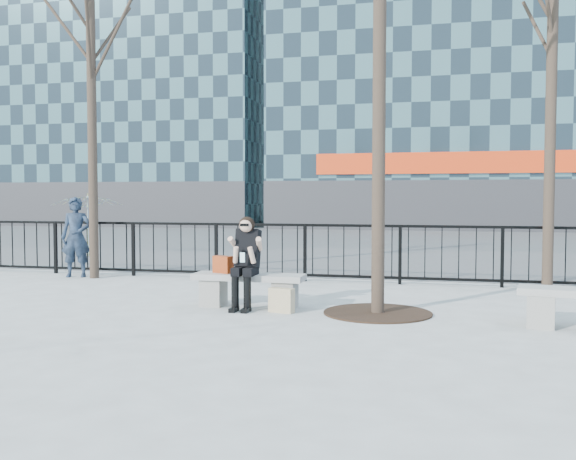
# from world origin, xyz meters

# --- Properties ---
(ground) EXTENTS (120.00, 120.00, 0.00)m
(ground) POSITION_xyz_m (0.00, 0.00, 0.00)
(ground) COLOR gray
(ground) RESTS_ON ground
(street_surface) EXTENTS (60.00, 23.00, 0.01)m
(street_surface) POSITION_xyz_m (0.00, 15.00, 0.00)
(street_surface) COLOR #474747
(street_surface) RESTS_ON ground
(railing) EXTENTS (14.00, 0.06, 1.10)m
(railing) POSITION_xyz_m (0.00, 3.00, 0.55)
(railing) COLOR black
(railing) RESTS_ON ground
(building_left) EXTENTS (16.20, 10.20, 22.60)m
(building_left) POSITION_xyz_m (-15.00, 27.00, 11.30)
(building_left) COLOR slate
(building_left) RESTS_ON ground
(tree_left) EXTENTS (2.80, 2.80, 6.50)m
(tree_left) POSITION_xyz_m (-4.00, 2.50, 4.86)
(tree_left) COLOR black
(tree_left) RESTS_ON ground
(tree_grate) EXTENTS (1.50, 1.50, 0.02)m
(tree_grate) POSITION_xyz_m (1.90, -0.10, 0.01)
(tree_grate) COLOR black
(tree_grate) RESTS_ON ground
(bench_main) EXTENTS (1.65, 0.46, 0.49)m
(bench_main) POSITION_xyz_m (0.00, 0.00, 0.30)
(bench_main) COLOR slate
(bench_main) RESTS_ON ground
(seated_woman) EXTENTS (0.50, 0.64, 1.34)m
(seated_woman) POSITION_xyz_m (0.00, -0.16, 0.67)
(seated_woman) COLOR black
(seated_woman) RESTS_ON ground
(handbag) EXTENTS (0.34, 0.26, 0.25)m
(handbag) POSITION_xyz_m (-0.40, 0.02, 0.62)
(handbag) COLOR #943312
(handbag) RESTS_ON bench_main
(shopping_bag) EXTENTS (0.38, 0.23, 0.34)m
(shopping_bag) POSITION_xyz_m (0.58, -0.32, 0.17)
(shopping_bag) COLOR #CDB691
(shopping_bag) RESTS_ON ground
(standing_man) EXTENTS (0.68, 0.54, 1.62)m
(standing_man) POSITION_xyz_m (-4.43, 2.55, 0.81)
(standing_man) COLOR black
(standing_man) RESTS_ON ground
(vendor_umbrella) EXTENTS (2.14, 2.17, 1.71)m
(vendor_umbrella) POSITION_xyz_m (-6.58, 6.54, 0.86)
(vendor_umbrella) COLOR #CFD830
(vendor_umbrella) RESTS_ON ground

